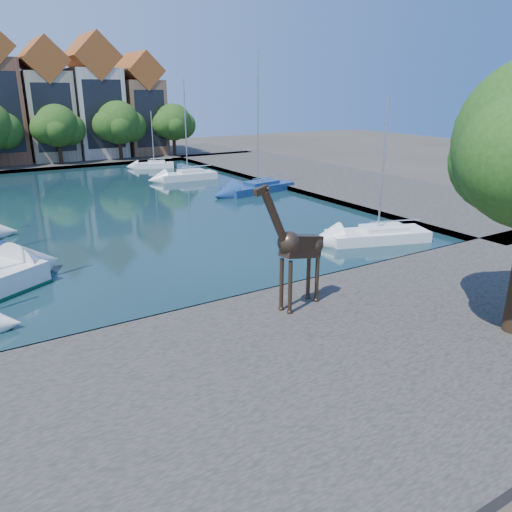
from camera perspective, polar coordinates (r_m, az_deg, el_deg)
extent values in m
plane|color=#38332B|center=(23.99, -1.77, -5.49)|extent=(160.00, 160.00, 0.00)
cube|color=black|center=(45.43, -17.17, 5.34)|extent=(38.00, 50.00, 0.08)
cube|color=#44403B|center=(18.80, 9.21, -12.14)|extent=(50.00, 14.00, 0.50)
cube|color=#44403B|center=(76.40, -23.63, 9.86)|extent=(60.00, 16.00, 0.50)
cube|color=#44403B|center=(56.82, 8.11, 8.71)|extent=(14.00, 52.00, 0.50)
cube|color=black|center=(70.93, -27.02, 14.37)|extent=(4.40, 0.05, 9.75)
cube|color=tan|center=(76.20, -22.70, 14.52)|extent=(5.88, 9.00, 11.50)
cube|color=#954A1D|center=(76.20, -23.39, 19.80)|extent=(5.94, 9.18, 5.94)
cube|color=black|center=(71.79, -22.06, 14.43)|extent=(4.80, 0.05, 8.62)
cube|color=beige|center=(77.55, -17.85, 15.27)|extent=(6.37, 9.00, 12.00)
cube|color=#954A1D|center=(77.60, -18.42, 20.74)|extent=(6.43, 9.18, 6.43)
cube|color=black|center=(73.23, -16.93, 15.21)|extent=(5.20, 0.05, 9.00)
cube|color=brown|center=(79.46, -13.12, 15.18)|extent=(5.39, 9.00, 10.50)
cube|color=#954A1D|center=(79.40, -13.48, 19.82)|extent=(5.44, 9.18, 5.44)
cube|color=black|center=(75.25, -11.96, 15.09)|extent=(4.40, 0.05, 7.88)
sphere|color=#1C3910|center=(70.31, -26.87, 12.64)|extent=(4.50, 4.50, 4.50)
cylinder|color=#332114|center=(71.12, -21.50, 11.09)|extent=(0.50, 0.50, 3.20)
sphere|color=#1C3910|center=(70.84, -21.81, 13.66)|extent=(5.40, 5.40, 5.40)
sphere|color=#1C3910|center=(71.48, -20.50, 13.41)|extent=(4.05, 4.05, 4.05)
sphere|color=#1C3910|center=(70.21, -22.93, 13.28)|extent=(3.78, 3.78, 3.78)
cylinder|color=#332114|center=(72.99, -15.23, 11.87)|extent=(0.50, 0.50, 3.20)
sphere|color=#1C3910|center=(72.72, -15.46, 14.48)|extent=(5.80, 5.80, 5.80)
sphere|color=#1C3910|center=(73.56, -14.16, 14.17)|extent=(4.35, 4.35, 4.35)
sphere|color=#1C3910|center=(71.91, -16.59, 14.12)|extent=(4.06, 4.06, 4.06)
cylinder|color=#332114|center=(75.67, -9.32, 12.48)|extent=(0.50, 0.50, 3.20)
sphere|color=#1C3910|center=(75.42, -9.45, 14.87)|extent=(5.20, 5.20, 5.20)
sphere|color=#1C3910|center=(76.33, -8.40, 14.57)|extent=(3.90, 3.90, 3.90)
sphere|color=#1C3910|center=(74.52, -10.36, 14.58)|extent=(3.64, 3.64, 3.64)
cylinder|color=#36261B|center=(21.43, 3.92, -3.62)|extent=(0.18, 0.18, 2.40)
cylinder|color=#36261B|center=(21.74, 2.93, -3.27)|extent=(0.18, 0.18, 2.40)
cylinder|color=#36261B|center=(22.74, 6.99, -2.38)|extent=(0.18, 0.18, 2.40)
cylinder|color=#36261B|center=(23.04, 6.01, -2.07)|extent=(0.18, 0.18, 2.40)
cube|color=#36261B|center=(21.74, 5.22, 1.15)|extent=(2.41, 1.13, 1.40)
cylinder|color=#36261B|center=(20.09, 2.19, 4.38)|extent=(1.57, 0.68, 2.48)
cube|color=#36261B|center=(19.25, 0.54, 7.48)|extent=(0.70, 0.35, 0.38)
cube|color=white|center=(34.37, 13.73, 2.42)|extent=(7.13, 4.38, 0.92)
cube|color=white|center=(34.29, 13.77, 2.91)|extent=(3.32, 2.50, 0.51)
cylinder|color=#B2B2B7|center=(33.44, 14.33, 9.97)|extent=(0.12, 0.12, 8.64)
cube|color=navy|center=(49.80, 0.23, 7.87)|extent=(7.83, 3.80, 0.94)
cube|color=navy|center=(49.74, 0.23, 8.22)|extent=(3.54, 2.34, 0.52)
cylinder|color=#B2B2B7|center=(49.01, 0.24, 15.30)|extent=(0.13, 0.13, 12.38)
cube|color=silver|center=(57.26, -7.82, 9.13)|extent=(6.47, 2.56, 1.00)
cube|color=silver|center=(57.21, -7.83, 9.46)|extent=(2.86, 1.71, 0.56)
cylinder|color=#B2B2B7|center=(56.65, -8.06, 14.36)|extent=(0.13, 0.13, 9.92)
cube|color=silver|center=(66.85, -11.56, 10.20)|extent=(5.22, 3.45, 0.84)
cube|color=silver|center=(66.81, -11.57, 10.44)|extent=(2.46, 1.93, 0.47)
cylinder|color=#B2B2B7|center=(66.46, -11.75, 13.14)|extent=(0.11, 0.11, 6.44)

